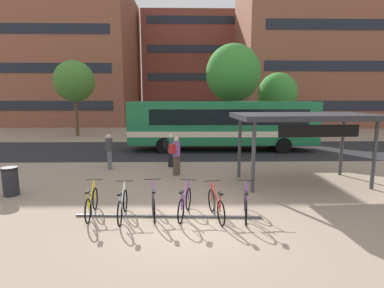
# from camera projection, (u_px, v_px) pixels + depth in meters

# --- Properties ---
(ground) EXTENTS (200.00, 200.00, 0.00)m
(ground) POSITION_uv_depth(u_px,v_px,m) (191.00, 219.00, 8.44)
(ground) COLOR gray
(bus_lane_asphalt) EXTENTS (80.00, 7.20, 0.01)m
(bus_lane_asphalt) POSITION_uv_depth(u_px,v_px,m) (188.00, 150.00, 19.45)
(bus_lane_asphalt) COLOR #232326
(bus_lane_asphalt) RESTS_ON ground
(city_bus) EXTENTS (12.06, 2.73, 3.20)m
(city_bus) POSITION_uv_depth(u_px,v_px,m) (221.00, 123.00, 19.21)
(city_bus) COLOR #196B3D
(city_bus) RESTS_ON ground
(bike_rack) EXTENTS (5.45, 0.34, 0.70)m
(bike_rack) POSITION_uv_depth(u_px,v_px,m) (168.00, 214.00, 8.59)
(bike_rack) COLOR #47474C
(bike_rack) RESTS_ON ground
(parked_bicycle_yellow_0) EXTENTS (0.52, 1.72, 0.99)m
(parked_bicycle_yellow_0) POSITION_uv_depth(u_px,v_px,m) (92.00, 204.00, 8.64)
(parked_bicycle_yellow_0) COLOR black
(parked_bicycle_yellow_0) RESTS_ON ground
(parked_bicycle_white_1) EXTENTS (0.52, 1.72, 0.99)m
(parked_bicycle_white_1) POSITION_uv_depth(u_px,v_px,m) (123.00, 206.00, 8.47)
(parked_bicycle_white_1) COLOR black
(parked_bicycle_white_1) RESTS_ON ground
(parked_bicycle_purple_2) EXTENTS (0.52, 1.71, 0.99)m
(parked_bicycle_purple_2) POSITION_uv_depth(u_px,v_px,m) (153.00, 203.00, 8.66)
(parked_bicycle_purple_2) COLOR black
(parked_bicycle_purple_2) RESTS_ON ground
(parked_bicycle_purple_3) EXTENTS (0.57, 1.69, 0.99)m
(parked_bicycle_purple_3) POSITION_uv_depth(u_px,v_px,m) (185.00, 204.00, 8.62)
(parked_bicycle_purple_3) COLOR black
(parked_bicycle_purple_3) RESTS_ON ground
(parked_bicycle_red_4) EXTENTS (0.52, 1.71, 0.99)m
(parked_bicycle_red_4) POSITION_uv_depth(u_px,v_px,m) (216.00, 205.00, 8.48)
(parked_bicycle_red_4) COLOR black
(parked_bicycle_red_4) RESTS_ON ground
(parked_bicycle_purple_5) EXTENTS (0.52, 1.70, 0.99)m
(parked_bicycle_purple_5) POSITION_uv_depth(u_px,v_px,m) (246.00, 205.00, 8.53)
(parked_bicycle_purple_5) COLOR black
(parked_bicycle_purple_5) RESTS_ON ground
(transit_shelter) EXTENTS (5.64, 3.22, 2.83)m
(transit_shelter) POSITION_uv_depth(u_px,v_px,m) (305.00, 119.00, 11.62)
(transit_shelter) COLOR #38383D
(transit_shelter) RESTS_ON ground
(commuter_red_pack_0) EXTENTS (0.58, 0.59, 1.74)m
(commuter_red_pack_0) POSITION_uv_depth(u_px,v_px,m) (176.00, 153.00, 13.07)
(commuter_red_pack_0) COLOR #47382D
(commuter_red_pack_0) RESTS_ON ground
(commuter_teal_pack_1) EXTENTS (0.41, 0.57, 1.72)m
(commuter_teal_pack_1) POSITION_uv_depth(u_px,v_px,m) (109.00, 149.00, 14.19)
(commuter_teal_pack_1) COLOR #565660
(commuter_teal_pack_1) RESTS_ON ground
(commuter_black_pack_2) EXTENTS (0.59, 0.46, 1.66)m
(commuter_black_pack_2) POSITION_uv_depth(u_px,v_px,m) (170.00, 148.00, 14.64)
(commuter_black_pack_2) COLOR black
(commuter_black_pack_2) RESTS_ON ground
(trash_bin) EXTENTS (0.55, 0.55, 1.03)m
(trash_bin) POSITION_uv_depth(u_px,v_px,m) (10.00, 181.00, 10.44)
(trash_bin) COLOR #232328
(trash_bin) RESTS_ON ground
(street_tree_0) EXTENTS (3.52, 3.52, 6.68)m
(street_tree_0) POSITION_uv_depth(u_px,v_px,m) (74.00, 81.00, 25.93)
(street_tree_0) COLOR brown
(street_tree_0) RESTS_ON ground
(street_tree_1) EXTENTS (3.52, 3.52, 5.67)m
(street_tree_1) POSITION_uv_depth(u_px,v_px,m) (278.00, 94.00, 26.76)
(street_tree_1) COLOR brown
(street_tree_1) RESTS_ON ground
(street_tree_2) EXTENTS (4.40, 4.40, 7.71)m
(street_tree_2) POSITION_uv_depth(u_px,v_px,m) (233.00, 74.00, 23.67)
(street_tree_2) COLOR brown
(street_tree_2) RESTS_ON ground
(building_left_wing) EXTENTS (20.66, 13.71, 16.68)m
(building_left_wing) POSITION_uv_depth(u_px,v_px,m) (55.00, 60.00, 38.94)
(building_left_wing) COLOR brown
(building_left_wing) RESTS_ON ground
(building_right_wing) EXTENTS (24.80, 10.97, 16.88)m
(building_right_wing) POSITION_uv_depth(u_px,v_px,m) (340.00, 57.00, 36.42)
(building_right_wing) COLOR brown
(building_right_wing) RESTS_ON ground
(building_centre_block) EXTENTS (14.50, 13.42, 15.98)m
(building_centre_block) POSITION_uv_depth(u_px,v_px,m) (190.00, 70.00, 49.46)
(building_centre_block) COLOR brown
(building_centre_block) RESTS_ON ground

